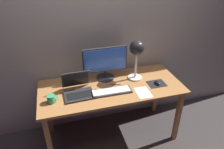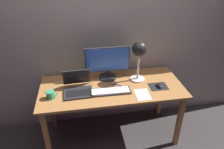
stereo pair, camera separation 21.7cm
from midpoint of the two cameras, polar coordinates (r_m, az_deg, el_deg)
name	(u,v)px [view 2 (the right image)]	position (r m, az deg, el deg)	size (l,w,h in m)	color
ground_plane	(112,134)	(2.83, 2.22, -15.92)	(4.80, 4.80, 0.00)	#383333
back_wall	(106,27)	(2.47, 0.94, 12.81)	(4.80, 0.06, 2.60)	#9E998E
desk	(112,92)	(2.40, 2.53, -4.86)	(1.60, 0.70, 0.74)	#A8703D
monitor	(107,62)	(2.41, 1.34, 3.44)	(0.52, 0.21, 0.39)	#28282B
keyboard_main	(110,91)	(2.24, 2.36, -4.73)	(0.44, 0.15, 0.03)	#38383A
laptop	(78,85)	(2.27, -6.69, -3.02)	(0.31, 0.31, 0.23)	#28282B
desk_lamp	(139,52)	(2.35, 10.09, 5.96)	(0.17, 0.17, 0.47)	beige
mousepad	(158,86)	(2.42, 15.05, -3.25)	(0.20, 0.16, 0.00)	black
mouse	(159,85)	(2.41, 15.37, -2.96)	(0.06, 0.10, 0.03)	black
coffee_mug	(51,95)	(2.20, -13.71, -5.50)	(0.12, 0.08, 0.08)	#339966
paper_sheet_by_keyboard	(143,94)	(2.26, 11.11, -5.46)	(0.15, 0.21, 0.00)	white
pen	(116,85)	(2.37, 3.60, -2.84)	(0.01, 0.01, 0.14)	#2633A5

